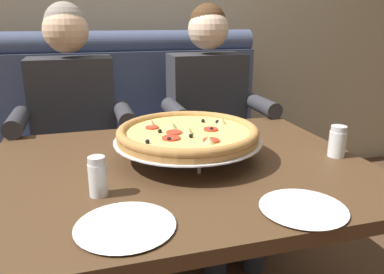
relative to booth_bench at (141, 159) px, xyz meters
name	(u,v)px	position (x,y,z in m)	size (l,w,h in m)	color
booth_bench	(141,159)	(0.00, 0.00, 0.00)	(1.56, 0.78, 1.13)	#424C6B
dining_table	(181,187)	(0.00, -0.96, 0.25)	(1.24, 0.98, 0.73)	#4C331E
diner_left	(74,125)	(-0.35, -0.27, 0.31)	(0.54, 0.64, 1.27)	#2D3342
diner_right	(212,115)	(0.35, -0.27, 0.31)	(0.54, 0.64, 1.27)	#2D3342
pizza	(188,134)	(0.03, -0.91, 0.43)	(0.50, 0.50, 0.12)	silver
shaker_oregano	(98,179)	(-0.28, -1.12, 0.38)	(0.05, 0.05, 0.11)	white
shaker_parmesan	(337,144)	(0.55, -1.03, 0.38)	(0.06, 0.06, 0.11)	white
plate_near_left	(303,206)	(0.22, -1.35, 0.35)	(0.22, 0.22, 0.02)	white
plate_near_right	(125,224)	(-0.23, -1.31, 0.35)	(0.24, 0.24, 0.02)	white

